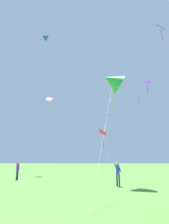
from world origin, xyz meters
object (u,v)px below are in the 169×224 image
Objects in this scene: kite_black_large at (161,32)px; person_in_blue_jacket at (18,169)px; kite_blue_delta at (44,37)px; kite_purple_streamer at (147,85)px; kite_green_small at (113,81)px; kite_orange_box at (138,97)px; person_foreground_watcher at (118,172)px; kite_red_high at (103,135)px; kite_pink_low at (48,103)px.

person_in_blue_jacket is (-17.65, -11.73, -21.36)m from kite_black_large.
kite_blue_delta is 1.09× the size of kite_black_large.
kite_purple_streamer is (-0.47, 15.75, -3.19)m from kite_black_large.
person_in_blue_jacket is (-17.18, -27.48, -18.17)m from kite_purple_streamer.
kite_blue_delta is 2.34× the size of kite_green_small.
person_foreground_watcher is (-4.81, -28.58, -14.39)m from kite_orange_box.
kite_green_small is (-7.95, -14.33, -13.74)m from kite_black_large.
person_foreground_watcher is (-7.31, -31.46, -18.21)m from kite_purple_streamer.
kite_orange_box reaches higher than kite_green_small.
kite_blue_delta is 28.76m from person_in_blue_jacket.
kite_purple_streamer is at bearing 76.91° from person_foreground_watcher.
kite_red_high is (-10.37, 5.89, -16.04)m from kite_black_large.
kite_pink_low is at bearing 175.83° from kite_black_large.
person_in_blue_jacket is 10.63m from person_foreground_watcher.
kite_purple_streamer reaches higher than kite_red_high.
kite_red_high is at bearing 150.41° from kite_black_large.
kite_green_small reaches higher than person_foreground_watcher.
kite_red_high is (-2.42, 20.22, -2.30)m from kite_green_small.
kite_black_large is 13.86× the size of person_in_blue_jacket.
person_in_blue_jacket is at bearing -122.01° from kite_purple_streamer.
kite_orange_box is (-2.50, -2.88, -3.82)m from kite_purple_streamer.
kite_pink_low is 20.37m from kite_orange_box.
kite_pink_low is at bearing 126.05° from kite_green_small.
kite_pink_low is at bearing -145.13° from kite_orange_box.
kite_purple_streamer is at bearing 44.91° from kite_red_high.
kite_red_high is at bearing 67.54° from person_in_blue_jacket.
kite_black_large reaches higher than kite_pink_low.
person_foreground_watcher is at bearing -116.36° from kite_black_large.
person_in_blue_jacket is (-14.68, -24.61, -14.35)m from kite_orange_box.
person_foreground_watcher is at bearing -83.22° from kite_green_small.
kite_blue_delta is at bearing 103.95° from person_in_blue_jacket.
kite_pink_low is 24.91m from kite_purple_streamer.
kite_pink_low is 7.35× the size of person_in_blue_jacket.
kite_orange_box is 32.36m from person_foreground_watcher.
kite_black_large reaches higher than kite_orange_box.
kite_black_large reaches higher than kite_red_high.
kite_blue_delta is 27.51m from kite_green_small.
kite_green_small is (13.30, -17.10, -16.95)m from kite_blue_delta.
kite_green_small is 28.46m from kite_orange_box.
kite_pink_low reaches higher than kite_green_small.
person_foreground_watcher is at bearing -103.09° from kite_purple_streamer.
kite_green_small is at bearing 96.78° from person_foreground_watcher.
kite_red_high is 18.98m from kite_purple_streamer.
kite_black_large is at bearing 63.64° from person_foreground_watcher.
kite_red_high is 22.40m from person_foreground_watcher.
kite_blue_delta is at bearing 143.63° from kite_pink_low.
kite_orange_box reaches higher than person_in_blue_jacket.
kite_purple_streamer is 11.77× the size of person_in_blue_jacket.
person_in_blue_jacket is (-9.70, 2.60, -7.62)m from kite_green_small.
kite_purple_streamer is at bearing 91.71° from kite_black_large.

